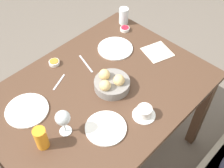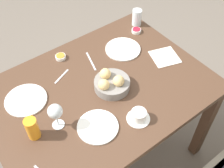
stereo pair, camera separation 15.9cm
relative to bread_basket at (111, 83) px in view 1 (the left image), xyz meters
name	(u,v)px [view 1 (the left image)]	position (x,y,z in m)	size (l,w,h in m)	color
ground_plane	(103,154)	(0.06, -0.04, -0.81)	(10.00, 10.00, 0.00)	#6B6056
dining_table	(100,101)	(0.06, -0.04, -0.14)	(1.27, 0.92, 0.77)	#4C3323
bread_basket	(111,83)	(0.00, 0.00, 0.00)	(0.20, 0.20, 0.11)	gray
plate_near_left	(115,48)	(-0.26, -0.22, -0.03)	(0.23, 0.23, 0.01)	white
plate_near_right	(27,110)	(0.43, -0.21, -0.03)	(0.23, 0.23, 0.01)	white
plate_far_center	(106,128)	(0.22, 0.17, -0.03)	(0.21, 0.21, 0.01)	white
juice_glass	(41,138)	(0.50, 0.02, 0.02)	(0.06, 0.06, 0.13)	orange
water_tumbler	(124,16)	(-0.51, -0.38, 0.02)	(0.07, 0.07, 0.12)	silver
wine_glass	(63,119)	(0.37, 0.04, 0.07)	(0.08, 0.08, 0.16)	silver
coffee_cup	(144,112)	(0.02, 0.26, -0.01)	(0.12, 0.12, 0.06)	white
jam_bowl_berry	(125,29)	(-0.45, -0.31, -0.03)	(0.07, 0.07, 0.03)	white
jam_bowl_honey	(54,62)	(0.11, -0.39, -0.03)	(0.07, 0.07, 0.03)	white
fork_silver	(86,64)	(-0.03, -0.25, -0.04)	(0.06, 0.17, 0.00)	#B7B7BC
spoon_coffee	(59,82)	(0.18, -0.25, -0.04)	(0.12, 0.06, 0.00)	#B7B7BC
napkin	(157,52)	(-0.43, 0.00, -0.04)	(0.21, 0.21, 0.00)	silver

